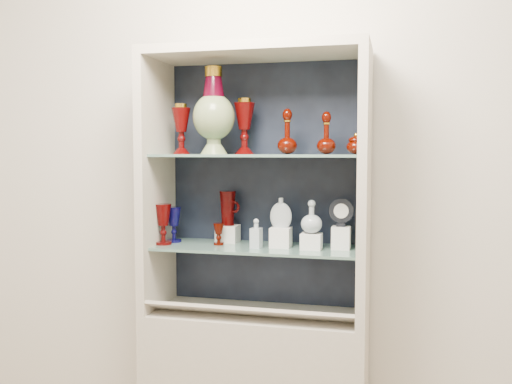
% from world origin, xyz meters
% --- Properties ---
extents(wall_back, '(3.50, 0.02, 2.80)m').
position_xyz_m(wall_back, '(0.00, 1.75, 1.40)').
color(wall_back, silver).
rests_on(wall_back, ground).
extents(cabinet_back_panel, '(0.98, 0.02, 1.15)m').
position_xyz_m(cabinet_back_panel, '(0.00, 1.72, 1.32)').
color(cabinet_back_panel, black).
rests_on(cabinet_back_panel, cabinet_base).
extents(cabinet_side_left, '(0.04, 0.40, 1.15)m').
position_xyz_m(cabinet_side_left, '(-0.48, 1.53, 1.32)').
color(cabinet_side_left, '#BBB19E').
rests_on(cabinet_side_left, cabinet_base).
extents(cabinet_side_right, '(0.04, 0.40, 1.15)m').
position_xyz_m(cabinet_side_right, '(0.48, 1.53, 1.32)').
color(cabinet_side_right, '#BBB19E').
rests_on(cabinet_side_right, cabinet_base).
extents(cabinet_top_cap, '(1.00, 0.40, 0.04)m').
position_xyz_m(cabinet_top_cap, '(0.00, 1.53, 1.92)').
color(cabinet_top_cap, '#BBB19E').
rests_on(cabinet_top_cap, cabinet_side_left).
extents(shelf_lower, '(0.92, 0.34, 0.01)m').
position_xyz_m(shelf_lower, '(0.00, 1.55, 1.04)').
color(shelf_lower, slate).
rests_on(shelf_lower, cabinet_side_left).
extents(shelf_upper, '(0.92, 0.34, 0.01)m').
position_xyz_m(shelf_upper, '(0.00, 1.55, 1.46)').
color(shelf_upper, slate).
rests_on(shelf_upper, cabinet_side_left).
extents(label_ledge, '(0.92, 0.17, 0.09)m').
position_xyz_m(label_ledge, '(0.00, 1.42, 0.78)').
color(label_ledge, '#BBB19E').
rests_on(label_ledge, cabinet_base).
extents(label_card_0, '(0.10, 0.06, 0.03)m').
position_xyz_m(label_card_0, '(0.28, 1.42, 0.80)').
color(label_card_0, white).
rests_on(label_card_0, label_ledge).
extents(label_card_1, '(0.10, 0.06, 0.03)m').
position_xyz_m(label_card_1, '(-0.24, 1.42, 0.80)').
color(label_card_1, white).
rests_on(label_card_1, label_ledge).
extents(pedestal_lamp_left, '(0.11, 0.11, 0.23)m').
position_xyz_m(pedestal_lamp_left, '(-0.36, 1.53, 1.59)').
color(pedestal_lamp_left, '#450504').
rests_on(pedestal_lamp_left, shelf_upper).
extents(pedestal_lamp_right, '(0.12, 0.12, 0.25)m').
position_xyz_m(pedestal_lamp_right, '(-0.07, 1.59, 1.60)').
color(pedestal_lamp_right, '#450504').
rests_on(pedestal_lamp_right, shelf_upper).
extents(enamel_urn, '(0.21, 0.21, 0.39)m').
position_xyz_m(enamel_urn, '(-0.19, 1.50, 1.66)').
color(enamel_urn, '#10461A').
rests_on(enamel_urn, shelf_upper).
extents(ruby_decanter_a, '(0.10, 0.10, 0.23)m').
position_xyz_m(ruby_decanter_a, '(0.14, 1.56, 1.58)').
color(ruby_decanter_a, '#440900').
rests_on(ruby_decanter_a, shelf_upper).
extents(ruby_decanter_b, '(0.11, 0.11, 0.20)m').
position_xyz_m(ruby_decanter_b, '(0.31, 1.56, 1.57)').
color(ruby_decanter_b, '#440900').
rests_on(ruby_decanter_b, shelf_upper).
extents(lidded_bowl, '(0.11, 0.11, 0.09)m').
position_xyz_m(lidded_bowl, '(0.44, 1.56, 1.52)').
color(lidded_bowl, '#440900').
rests_on(lidded_bowl, shelf_upper).
extents(cobalt_goblet, '(0.08, 0.08, 0.17)m').
position_xyz_m(cobalt_goblet, '(-0.41, 1.57, 1.13)').
color(cobalt_goblet, '#0C0A3F').
rests_on(cobalt_goblet, shelf_lower).
extents(ruby_goblet_tall, '(0.09, 0.09, 0.19)m').
position_xyz_m(ruby_goblet_tall, '(-0.44, 1.50, 1.14)').
color(ruby_goblet_tall, '#450504').
rests_on(ruby_goblet_tall, shelf_lower).
extents(ruby_goblet_small, '(0.07, 0.07, 0.10)m').
position_xyz_m(ruby_goblet_small, '(-0.18, 1.55, 1.10)').
color(ruby_goblet_small, '#440900').
rests_on(ruby_goblet_small, shelf_lower).
extents(riser_ruby_pitcher, '(0.10, 0.10, 0.08)m').
position_xyz_m(riser_ruby_pitcher, '(-0.17, 1.64, 1.09)').
color(riser_ruby_pitcher, silver).
rests_on(riser_ruby_pitcher, shelf_lower).
extents(ruby_pitcher, '(0.14, 0.11, 0.16)m').
position_xyz_m(ruby_pitcher, '(-0.17, 1.64, 1.21)').
color(ruby_pitcher, '#450504').
rests_on(ruby_pitcher, riser_ruby_pitcher).
extents(clear_square_bottle, '(0.05, 0.05, 0.13)m').
position_xyz_m(clear_square_bottle, '(0.01, 1.50, 1.12)').
color(clear_square_bottle, '#9EACB5').
rests_on(clear_square_bottle, shelf_lower).
extents(riser_flat_flask, '(0.09, 0.09, 0.09)m').
position_xyz_m(riser_flat_flask, '(0.11, 1.55, 1.09)').
color(riser_flat_flask, silver).
rests_on(riser_flat_flask, shelf_lower).
extents(flat_flask, '(0.10, 0.04, 0.14)m').
position_xyz_m(flat_flask, '(0.11, 1.55, 1.21)').
color(flat_flask, '#9FABB3').
rests_on(flat_flask, riser_flat_flask).
extents(riser_clear_round_decanter, '(0.09, 0.09, 0.07)m').
position_xyz_m(riser_clear_round_decanter, '(0.25, 1.54, 1.08)').
color(riser_clear_round_decanter, silver).
rests_on(riser_clear_round_decanter, shelf_lower).
extents(clear_round_decanter, '(0.11, 0.11, 0.14)m').
position_xyz_m(clear_round_decanter, '(0.25, 1.54, 1.19)').
color(clear_round_decanter, '#9EACB5').
rests_on(clear_round_decanter, riser_clear_round_decanter).
extents(riser_cameo_medallion, '(0.08, 0.08, 0.10)m').
position_xyz_m(riser_cameo_medallion, '(0.38, 1.57, 1.10)').
color(riser_cameo_medallion, silver).
rests_on(riser_cameo_medallion, shelf_lower).
extents(cameo_medallion, '(0.11, 0.04, 0.13)m').
position_xyz_m(cameo_medallion, '(0.38, 1.57, 1.21)').
color(cameo_medallion, black).
rests_on(cameo_medallion, riser_cameo_medallion).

